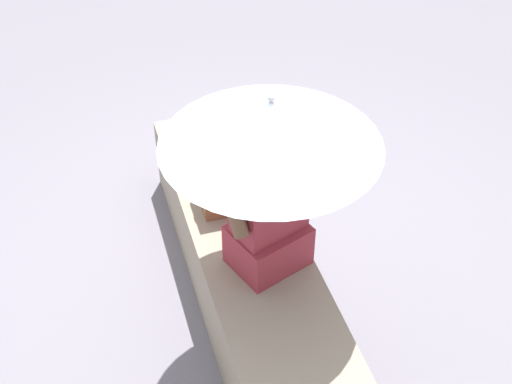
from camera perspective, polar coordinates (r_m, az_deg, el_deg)
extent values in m
plane|color=slate|center=(3.90, -0.86, -8.22)|extent=(14.00, 14.00, 0.00)
cube|color=gray|center=(3.72, -0.90, -5.82)|extent=(2.18, 0.53, 0.47)
cube|color=#992D38|center=(3.33, 1.00, -4.33)|extent=(0.38, 0.42, 0.22)
cube|color=#992D38|center=(3.09, 1.08, 0.28)|extent=(0.30, 0.37, 0.48)
sphere|color=brown|center=(2.89, 1.16, 5.45)|extent=(0.20, 0.20, 0.20)
cylinder|color=brown|center=(3.18, 3.94, 2.01)|extent=(0.21, 0.13, 0.32)
cylinder|color=brown|center=(2.99, -1.95, -0.85)|extent=(0.21, 0.13, 0.32)
cylinder|color=#B7B7BC|center=(3.01, 1.12, -0.38)|extent=(0.02, 0.02, 0.97)
cone|color=silver|center=(2.78, 1.22, 5.58)|extent=(0.92, 0.92, 0.21)
sphere|color=#B7B7BC|center=(2.71, 1.26, 7.64)|extent=(0.03, 0.03, 0.03)
cube|color=brown|center=(3.63, -3.28, 0.68)|extent=(0.25, 0.18, 0.27)
torus|color=brown|center=(3.54, -3.37, 2.58)|extent=(0.18, 0.18, 0.01)
cube|color=silver|center=(4.03, -2.64, 5.30)|extent=(0.27, 0.14, 0.28)
torus|color=silver|center=(3.94, -2.71, 7.13)|extent=(0.20, 0.20, 0.01)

